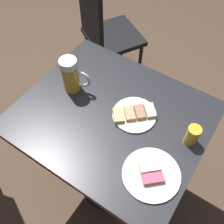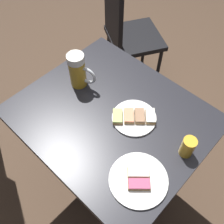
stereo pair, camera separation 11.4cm
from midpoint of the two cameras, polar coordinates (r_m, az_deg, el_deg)
name	(u,v)px [view 2 (the right image)]	position (r m, az deg, el deg)	size (l,w,h in m)	color
ground_plane	(112,178)	(1.82, 1.84, -14.52)	(6.00, 6.00, 0.00)	#4C3828
cafe_table	(112,133)	(1.29, 2.53, -4.88)	(0.70, 0.83, 0.76)	black
plate_near	(134,117)	(1.14, 7.75, -1.30)	(0.20, 0.20, 0.03)	white
plate_far	(138,179)	(1.01, 9.16, -14.68)	(0.22, 0.22, 0.03)	white
beer_mug	(78,71)	(1.21, -4.75, 8.85)	(0.08, 0.14, 0.18)	gold
beer_glass_small	(188,147)	(1.07, 19.28, -7.49)	(0.05, 0.05, 0.09)	gold
cafe_chair	(126,32)	(1.98, 4.92, 17.07)	(0.52, 0.52, 0.89)	black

